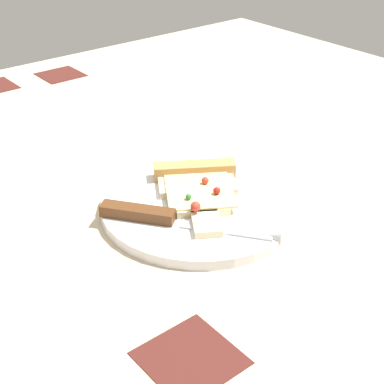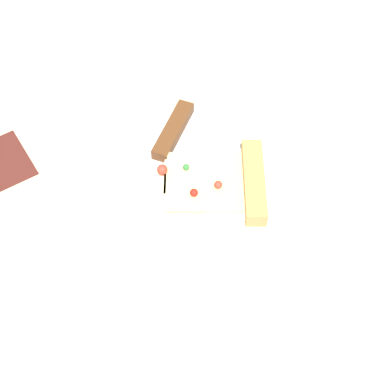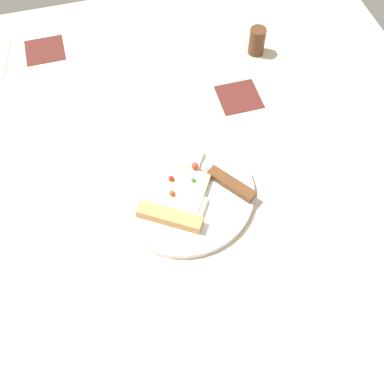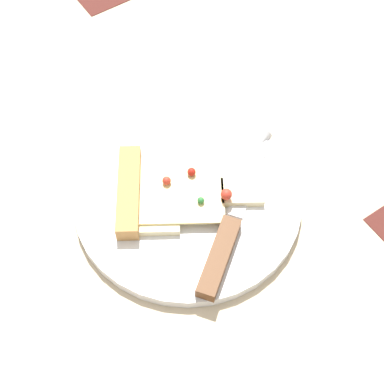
# 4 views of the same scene
# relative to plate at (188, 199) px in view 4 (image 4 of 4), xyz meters

# --- Properties ---
(ground_plane) EXTENTS (1.38, 1.38, 0.03)m
(ground_plane) POSITION_rel_plate_xyz_m (0.09, 0.06, -0.02)
(ground_plane) COLOR #C6B293
(ground_plane) RESTS_ON ground
(plate) EXTENTS (0.28, 0.28, 0.01)m
(plate) POSITION_rel_plate_xyz_m (0.00, 0.00, 0.00)
(plate) COLOR silver
(plate) RESTS_ON ground_plane
(pizza_slice) EXTENTS (0.16, 0.19, 0.03)m
(pizza_slice) POSITION_rel_plate_xyz_m (0.01, 0.02, 0.02)
(pizza_slice) COLOR beige
(pizza_slice) RESTS_ON plate
(knife) EXTENTS (0.16, 0.21, 0.02)m
(knife) POSITION_rel_plate_xyz_m (-0.06, -0.02, 0.01)
(knife) COLOR silver
(knife) RESTS_ON plate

